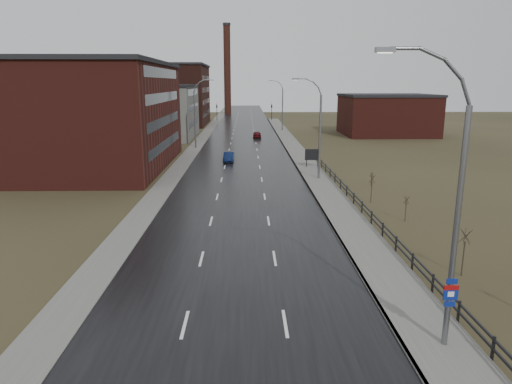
{
  "coord_description": "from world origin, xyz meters",
  "views": [
    {
      "loc": [
        0.56,
        -14.91,
        10.82
      ],
      "look_at": [
        1.25,
        17.64,
        3.0
      ],
      "focal_mm": 32.0,
      "sensor_mm": 36.0,
      "label": 1
    }
  ],
  "objects_px": {
    "billboard": "(312,155)",
    "car_near": "(229,157)",
    "streetlight_main": "(450,208)",
    "car_far": "(257,135)"
  },
  "relations": [
    {
      "from": "streetlight_main",
      "to": "car_near",
      "type": "bearing_deg",
      "value": 102.65
    },
    {
      "from": "streetlight_main",
      "to": "car_far",
      "type": "distance_m",
      "value": 74.69
    },
    {
      "from": "billboard",
      "to": "car_near",
      "type": "bearing_deg",
      "value": 155.73
    },
    {
      "from": "billboard",
      "to": "car_near",
      "type": "xyz_separation_m",
      "value": [
        -11.01,
        4.96,
        -1.02
      ]
    },
    {
      "from": "car_near",
      "to": "car_far",
      "type": "height_order",
      "value": "car_far"
    },
    {
      "from": "car_near",
      "to": "car_far",
      "type": "distance_m",
      "value": 28.38
    },
    {
      "from": "streetlight_main",
      "to": "billboard",
      "type": "bearing_deg",
      "value": 89.13
    },
    {
      "from": "car_far",
      "to": "streetlight_main",
      "type": "bearing_deg",
      "value": 94.73
    },
    {
      "from": "billboard",
      "to": "car_far",
      "type": "xyz_separation_m",
      "value": [
        -6.39,
        32.96,
        -1.0
      ]
    },
    {
      "from": "streetlight_main",
      "to": "car_far",
      "type": "relative_size",
      "value": 3.04
    }
  ]
}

